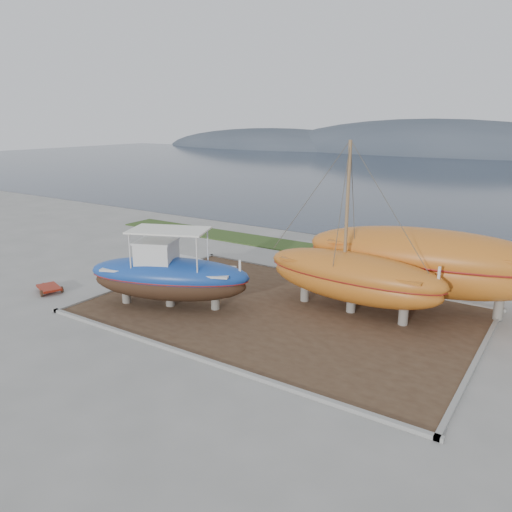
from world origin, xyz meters
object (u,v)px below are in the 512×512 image
Objects in this scene: blue_caique at (169,268)px; orange_bare_hull at (425,270)px; red_trailer at (49,289)px; white_dinghy at (190,269)px; orange_sailboat at (355,230)px.

blue_caique reaches higher than orange_bare_hull.
white_dinghy is at bearing 67.25° from red_trailer.
blue_caique is 4.36m from white_dinghy.
orange_sailboat reaches higher than orange_bare_hull.
red_trailer is (-7.02, -2.05, -1.86)m from blue_caique.
orange_bare_hull is (10.64, 6.80, -0.03)m from blue_caique.
blue_caique is at bearing 35.30° from red_trailer.
white_dinghy is at bearing 94.53° from blue_caique.
blue_caique is 0.90× the size of orange_sailboat.
orange_sailboat is at bearing 13.81° from white_dinghy.
white_dinghy is 0.37× the size of orange_bare_hull.
white_dinghy is 12.96m from orange_bare_hull.
orange_bare_hull is at bearing 24.46° from white_dinghy.
orange_sailboat reaches higher than red_trailer.
orange_bare_hull reaches higher than white_dinghy.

